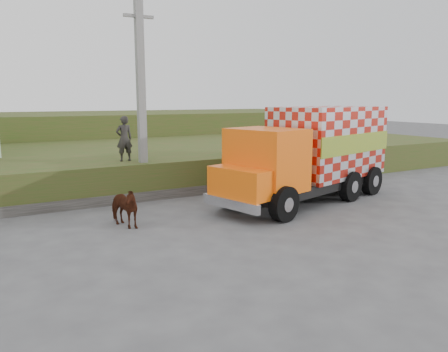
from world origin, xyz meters
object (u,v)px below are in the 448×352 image
cow (122,207)px  cargo_truck (312,153)px  pedestrian (124,139)px  utility_pole (141,98)px

cow → cargo_truck: bearing=-18.1°
cargo_truck → cow: cargo_truck is taller
cargo_truck → cow: (-7.83, -0.09, -1.27)m
cow → pedestrian: size_ratio=0.83×
utility_pole → cargo_truck: size_ratio=0.91×
utility_pole → pedestrian: 1.87m
utility_pole → cargo_truck: bearing=-31.0°
pedestrian → cargo_truck: bearing=144.7°
cargo_truck → pedestrian: (-6.41, 4.25, 0.51)m
cargo_truck → cow: 7.93m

